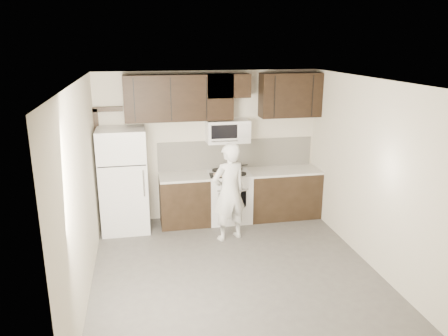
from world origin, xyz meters
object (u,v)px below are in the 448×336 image
object	(u,v)px
microwave	(228,131)
person	(229,192)
refrigerator	(124,180)
stove	(229,196)

from	to	relation	value
microwave	person	world-z (taller)	microwave
refrigerator	person	size ratio (longest dim) A/B	1.09
stove	person	size ratio (longest dim) A/B	0.57
stove	refrigerator	xyz separation A→B (m)	(-1.85, -0.05, 0.44)
stove	microwave	distance (m)	1.20
person	refrigerator	bearing A→B (deg)	-42.07
stove	microwave	world-z (taller)	microwave
microwave	refrigerator	size ratio (longest dim) A/B	0.42
microwave	refrigerator	distance (m)	2.00
stove	person	bearing A→B (deg)	-101.76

